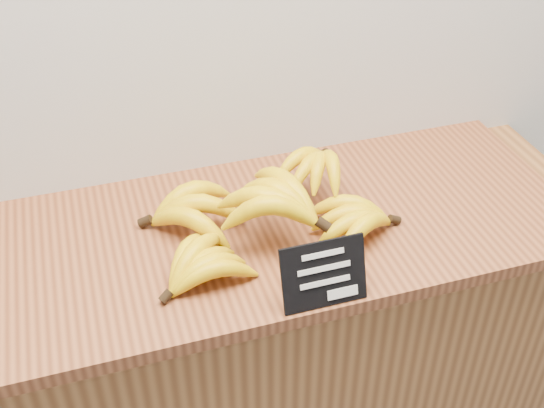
# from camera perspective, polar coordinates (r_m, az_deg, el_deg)

# --- Properties ---
(counter) EXTENTS (1.51, 0.50, 0.90)m
(counter) POSITION_cam_1_polar(r_m,az_deg,el_deg) (1.76, -0.50, -14.01)
(counter) COLOR #925D2F
(counter) RESTS_ON ground
(counter_top) EXTENTS (1.32, 0.54, 0.03)m
(counter_top) POSITION_cam_1_polar(r_m,az_deg,el_deg) (1.43, -0.60, -2.21)
(counter_top) COLOR brown
(counter_top) RESTS_ON counter
(chalkboard_sign) EXTENTS (0.16, 0.05, 0.12)m
(chalkboard_sign) POSITION_cam_1_polar(r_m,az_deg,el_deg) (1.22, 4.37, -5.89)
(chalkboard_sign) COLOR black
(chalkboard_sign) RESTS_ON counter_top
(banana_pile) EXTENTS (0.52, 0.39, 0.13)m
(banana_pile) POSITION_cam_1_polar(r_m,az_deg,el_deg) (1.36, -1.11, -0.73)
(banana_pile) COLOR yellow
(banana_pile) RESTS_ON counter_top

